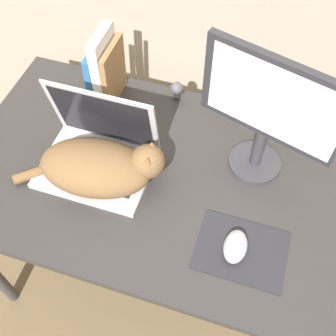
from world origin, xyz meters
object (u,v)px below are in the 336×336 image
book_row (105,70)px  webcam (177,89)px  external_monitor (269,111)px  laptop (98,153)px  computer_mouse (235,246)px  cat (101,167)px

book_row → webcam: (0.23, 0.06, -0.07)m
external_monitor → book_row: external_monitor is taller
external_monitor → book_row: (-0.54, 0.14, -0.12)m
laptop → computer_mouse: (0.46, -0.16, -0.03)m
book_row → webcam: size_ratio=3.79×
laptop → cat: size_ratio=0.76×
laptop → cat: 0.07m
external_monitor → book_row: size_ratio=1.58×
external_monitor → webcam: external_monitor is taller
laptop → external_monitor: external_monitor is taller
book_row → computer_mouse: bearing=-38.6°
cat → webcam: size_ratio=6.42×
laptop → external_monitor: (0.46, 0.14, 0.19)m
cat → webcam: 0.41m
cat → book_row: (-0.12, 0.34, 0.05)m
cat → book_row: size_ratio=1.69×
computer_mouse → webcam: (-0.32, 0.50, 0.02)m
webcam → book_row: bearing=-165.7°
computer_mouse → book_row: book_row is taller
laptop → book_row: same height
external_monitor → computer_mouse: external_monitor is taller
cat → computer_mouse: (0.43, -0.10, -0.05)m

